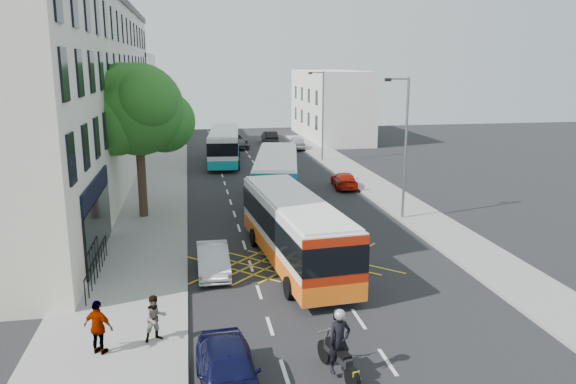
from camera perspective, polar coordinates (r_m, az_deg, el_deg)
name	(u,v)px	position (r m, az deg, el deg)	size (l,w,h in m)	color
ground	(359,319)	(20.65, 7.20, -12.68)	(120.00, 120.00, 0.00)	black
pavement_left	(144,217)	(34.02, -14.41, -2.47)	(5.00, 70.00, 0.15)	gray
pavement_right	(403,205)	(36.38, 11.57, -1.32)	(3.00, 70.00, 0.15)	gray
terrace_main	(68,94)	(43.08, -21.41, 9.26)	(8.30, 45.00, 13.50)	beige
terrace_far	(119,95)	(73.31, -16.75, 9.42)	(8.00, 20.00, 10.00)	silver
building_right	(330,105)	(67.99, 4.27, 8.84)	(6.00, 18.00, 8.00)	silver
street_tree	(137,110)	(32.92, -15.04, 8.01)	(6.30, 5.70, 8.80)	#382619
lamp_near	(404,141)	(32.31, 11.72, 5.10)	(1.45, 0.15, 8.00)	slate
lamp_far	(322,111)	(51.31, 3.45, 8.19)	(1.45, 0.15, 8.00)	slate
railings	(97,265)	(24.77, -18.87, -7.04)	(0.08, 5.60, 1.14)	black
bus_near	(294,230)	(25.15, 0.66, -3.86)	(3.51, 11.11, 3.07)	silver
bus_mid	(277,177)	(36.33, -1.16, 1.51)	(4.61, 11.55, 3.17)	silver
bus_far	(224,145)	(51.12, -6.49, 4.72)	(3.52, 11.07, 3.06)	silver
motorbike	(339,345)	(16.78, 5.18, -15.23)	(0.88, 2.34, 2.11)	black
parked_car_blue	(228,371)	(16.16, -6.09, -17.63)	(1.64, 4.09, 1.39)	black
parked_car_silver	(213,260)	(24.57, -7.63, -6.82)	(1.33, 3.81, 1.25)	#A7AAAF
red_hatchback	(344,180)	(41.03, 5.72, 1.21)	(1.59, 3.91, 1.14)	#A01306
distant_car_grey	(234,141)	(60.39, -5.49, 5.19)	(2.51, 5.44, 1.51)	#404347
distant_car_silver	(297,142)	(59.41, 0.94, 5.05)	(1.62, 4.03, 1.37)	#A9ACB1
distant_car_dark	(270,137)	(63.80, -1.87, 5.60)	(1.45, 4.16, 1.37)	black
pedestrian_near	(155,318)	(18.93, -13.32, -12.36)	(0.74, 0.58, 1.53)	gray
pedestrian_far	(99,327)	(18.57, -18.70, -12.89)	(1.02, 0.42, 1.73)	gray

